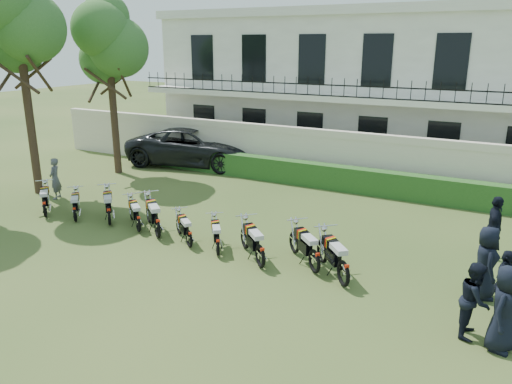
{
  "coord_description": "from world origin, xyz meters",
  "views": [
    {
      "loc": [
        7.44,
        -11.8,
        5.83
      ],
      "look_at": [
        0.33,
        1.31,
        1.35
      ],
      "focal_mm": 35.0,
      "sensor_mm": 36.0,
      "label": 1
    }
  ],
  "objects_px": {
    "tree_west_mid": "(17,19)",
    "officer_3": "(486,263)",
    "motorcycle_7": "(260,251)",
    "officer_0": "(505,309)",
    "motorcycle_3": "(138,219)",
    "motorcycle_8": "(315,256)",
    "suv": "(195,147)",
    "motorcycle_9": "(344,267)",
    "motorcycle_4": "(157,222)",
    "motorcycle_6": "(218,242)",
    "tree_west_near": "(109,41)",
    "officer_5": "(494,227)",
    "motorcycle_2": "(109,211)",
    "officer_2": "(504,285)",
    "motorcycle_1": "(75,210)",
    "officer_1": "(475,300)",
    "motorcycle_0": "(44,205)",
    "inspector": "(55,179)",
    "motorcycle_5": "(189,234)"
  },
  "relations": [
    {
      "from": "motorcycle_9",
      "to": "suv",
      "type": "bearing_deg",
      "value": 97.96
    },
    {
      "from": "motorcycle_1",
      "to": "motorcycle_0",
      "type": "bearing_deg",
      "value": 144.49
    },
    {
      "from": "motorcycle_3",
      "to": "motorcycle_7",
      "type": "relative_size",
      "value": 0.95
    },
    {
      "from": "suv",
      "to": "motorcycle_0",
      "type": "bearing_deg",
      "value": 168.58
    },
    {
      "from": "motorcycle_1",
      "to": "motorcycle_9",
      "type": "height_order",
      "value": "motorcycle_9"
    },
    {
      "from": "motorcycle_5",
      "to": "officer_0",
      "type": "relative_size",
      "value": 0.77
    },
    {
      "from": "suv",
      "to": "officer_5",
      "type": "bearing_deg",
      "value": -121.86
    },
    {
      "from": "officer_2",
      "to": "motorcycle_4",
      "type": "bearing_deg",
      "value": 104.62
    },
    {
      "from": "motorcycle_7",
      "to": "motorcycle_3",
      "type": "bearing_deg",
      "value": 127.15
    },
    {
      "from": "motorcycle_6",
      "to": "officer_0",
      "type": "distance_m",
      "value": 7.43
    },
    {
      "from": "suv",
      "to": "officer_2",
      "type": "xyz_separation_m",
      "value": [
        14.2,
        -8.63,
        -0.12
      ]
    },
    {
      "from": "motorcycle_3",
      "to": "officer_0",
      "type": "bearing_deg",
      "value": -59.56
    },
    {
      "from": "tree_west_mid",
      "to": "officer_3",
      "type": "relative_size",
      "value": 4.96
    },
    {
      "from": "tree_west_mid",
      "to": "motorcycle_4",
      "type": "relative_size",
      "value": 5.2
    },
    {
      "from": "tree_west_mid",
      "to": "motorcycle_1",
      "type": "relative_size",
      "value": 6.72
    },
    {
      "from": "motorcycle_8",
      "to": "tree_west_mid",
      "type": "bearing_deg",
      "value": 126.22
    },
    {
      "from": "motorcycle_4",
      "to": "motorcycle_8",
      "type": "bearing_deg",
      "value": -49.53
    },
    {
      "from": "motorcycle_7",
      "to": "motorcycle_9",
      "type": "xyz_separation_m",
      "value": [
        2.31,
        0.03,
        0.02
      ]
    },
    {
      "from": "motorcycle_2",
      "to": "motorcycle_3",
      "type": "relative_size",
      "value": 1.02
    },
    {
      "from": "motorcycle_3",
      "to": "motorcycle_8",
      "type": "relative_size",
      "value": 0.96
    },
    {
      "from": "motorcycle_3",
      "to": "motorcycle_1",
      "type": "bearing_deg",
      "value": 134.93
    },
    {
      "from": "tree_west_near",
      "to": "motorcycle_2",
      "type": "distance_m",
      "value": 9.01
    },
    {
      "from": "tree_west_near",
      "to": "motorcycle_6",
      "type": "bearing_deg",
      "value": -32.33
    },
    {
      "from": "motorcycle_1",
      "to": "motorcycle_6",
      "type": "xyz_separation_m",
      "value": [
        5.73,
        -0.07,
        -0.01
      ]
    },
    {
      "from": "motorcycle_9",
      "to": "officer_0",
      "type": "height_order",
      "value": "officer_0"
    },
    {
      "from": "officer_1",
      "to": "officer_2",
      "type": "height_order",
      "value": "officer_1"
    },
    {
      "from": "officer_0",
      "to": "officer_3",
      "type": "height_order",
      "value": "officer_0"
    },
    {
      "from": "motorcycle_7",
      "to": "officer_1",
      "type": "distance_m",
      "value": 5.4
    },
    {
      "from": "officer_3",
      "to": "motorcycle_7",
      "type": "bearing_deg",
      "value": 84.99
    },
    {
      "from": "officer_3",
      "to": "motorcycle_8",
      "type": "bearing_deg",
      "value": 83.59
    },
    {
      "from": "motorcycle_2",
      "to": "motorcycle_8",
      "type": "xyz_separation_m",
      "value": [
        7.31,
        -0.09,
        -0.0
      ]
    },
    {
      "from": "motorcycle_8",
      "to": "officer_2",
      "type": "xyz_separation_m",
      "value": [
        4.42,
        -0.09,
        0.29
      ]
    },
    {
      "from": "tree_west_mid",
      "to": "motorcycle_4",
      "type": "distance_m",
      "value": 9.72
    },
    {
      "from": "motorcycle_3",
      "to": "motorcycle_6",
      "type": "height_order",
      "value": "motorcycle_3"
    },
    {
      "from": "motorcycle_9",
      "to": "officer_3",
      "type": "bearing_deg",
      "value": -22.65
    },
    {
      "from": "tree_west_near",
      "to": "inspector",
      "type": "height_order",
      "value": "tree_west_near"
    },
    {
      "from": "officer_0",
      "to": "motorcycle_9",
      "type": "bearing_deg",
      "value": 89.93
    },
    {
      "from": "officer_1",
      "to": "officer_2",
      "type": "distance_m",
      "value": 1.14
    },
    {
      "from": "tree_west_mid",
      "to": "motorcycle_9",
      "type": "height_order",
      "value": "tree_west_mid"
    },
    {
      "from": "tree_west_near",
      "to": "officer_3",
      "type": "height_order",
      "value": "tree_west_near"
    },
    {
      "from": "motorcycle_7",
      "to": "motorcycle_8",
      "type": "height_order",
      "value": "motorcycle_7"
    },
    {
      "from": "motorcycle_8",
      "to": "motorcycle_7",
      "type": "bearing_deg",
      "value": 149.07
    },
    {
      "from": "motorcycle_8",
      "to": "officer_1",
      "type": "distance_m",
      "value": 4.11
    },
    {
      "from": "motorcycle_4",
      "to": "motorcycle_7",
      "type": "relative_size",
      "value": 1.1
    },
    {
      "from": "motorcycle_9",
      "to": "motorcycle_8",
      "type": "bearing_deg",
      "value": 116.17
    },
    {
      "from": "motorcycle_7",
      "to": "officer_0",
      "type": "height_order",
      "value": "officer_0"
    },
    {
      "from": "motorcycle_4",
      "to": "motorcycle_6",
      "type": "height_order",
      "value": "motorcycle_4"
    },
    {
      "from": "motorcycle_8",
      "to": "suv",
      "type": "height_order",
      "value": "suv"
    },
    {
      "from": "officer_0",
      "to": "officer_5",
      "type": "xyz_separation_m",
      "value": [
        -0.51,
        4.73,
        0.01
      ]
    },
    {
      "from": "motorcycle_4",
      "to": "officer_5",
      "type": "relative_size",
      "value": 0.94
    }
  ]
}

